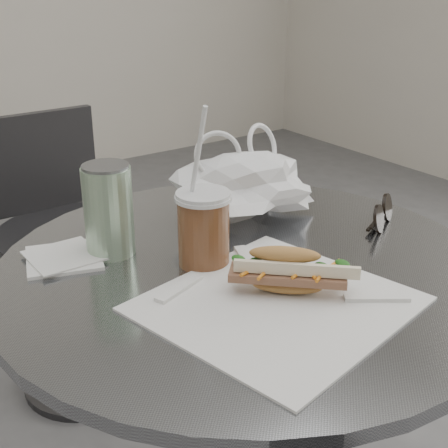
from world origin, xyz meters
TOP-DOWN VIEW (x-y plane):
  - cafe_table at (0.00, 0.20)m, footprint 0.76×0.76m
  - chair_far at (0.04, 1.06)m, footprint 0.41×0.42m
  - sandwich_paper at (-0.04, 0.08)m, footprint 0.37×0.36m
  - banh_mi at (-0.01, 0.09)m, footprint 0.19×0.19m
  - iced_coffee at (-0.05, 0.24)m, footprint 0.08×0.08m
  - sunglasses at (0.28, 0.18)m, footprint 0.10×0.07m
  - plastic_bag at (0.11, 0.34)m, footprint 0.24×0.18m
  - napkin_stack at (-0.22, 0.37)m, footprint 0.14×0.14m
  - drink_can at (-0.15, 0.35)m, footprint 0.08×0.08m

SIDE VIEW (x-z plane):
  - chair_far at x=0.04m, z-range -0.04..0.74m
  - cafe_table at x=0.00m, z-range 0.10..0.84m
  - sandwich_paper at x=-0.04m, z-range 0.74..0.74m
  - napkin_stack at x=-0.22m, z-range 0.74..0.75m
  - sunglasses at x=0.28m, z-range 0.73..0.78m
  - banh_mi at x=-0.01m, z-range 0.74..0.81m
  - plastic_bag at x=0.11m, z-range 0.74..0.86m
  - iced_coffee at x=-0.05m, z-range 0.68..0.92m
  - drink_can at x=-0.15m, z-range 0.74..0.88m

